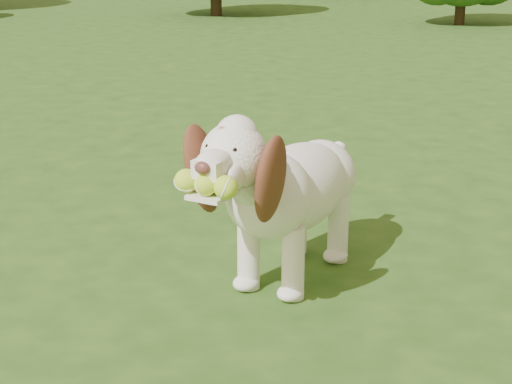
# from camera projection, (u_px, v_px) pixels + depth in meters

# --- Properties ---
(ground) EXTENTS (80.00, 80.00, 0.00)m
(ground) POSITION_uv_depth(u_px,v_px,m) (183.00, 235.00, 3.94)
(ground) COLOR #244914
(ground) RESTS_ON ground
(dog) EXTENTS (0.66, 1.15, 0.76)m
(dog) POSITION_uv_depth(u_px,v_px,m) (285.00, 186.00, 3.32)
(dog) COLOR white
(dog) RESTS_ON ground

